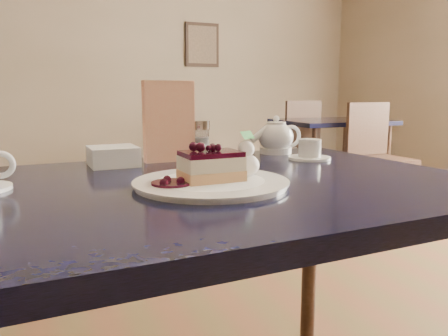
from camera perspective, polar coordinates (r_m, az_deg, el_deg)
name	(u,v)px	position (r m, az deg, el deg)	size (l,w,h in m)	color
main_table	(202,217)	(1.00, -2.87, -6.43)	(1.28, 0.88, 0.79)	black
dessert_plate	(211,183)	(0.93, -1.70, -2.01)	(0.32, 0.32, 0.01)	white
cheesecake_slice	(211,166)	(0.92, -1.71, 0.24)	(0.13, 0.09, 0.06)	#DDAA64
whipped_cream	(246,165)	(0.97, 2.89, 0.39)	(0.06, 0.06, 0.05)	white
berry_sauce	(172,183)	(0.89, -6.84, -1.98)	(0.08, 0.08, 0.01)	black
tea_set	(282,140)	(1.42, 7.60, 3.58)	(0.20, 0.28, 0.11)	white
menu_card	(169,122)	(1.26, -7.20, 6.04)	(0.15, 0.03, 0.23)	#FEE5A9
sugar_shaker	(199,139)	(1.31, -3.23, 3.77)	(0.06, 0.06, 0.12)	white
napkin_stack	(113,156)	(1.23, -14.28, 1.52)	(0.13, 0.13, 0.05)	white
bg_table_far_right	(329,188)	(4.38, 13.59, -2.60)	(1.01, 1.78, 1.19)	black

